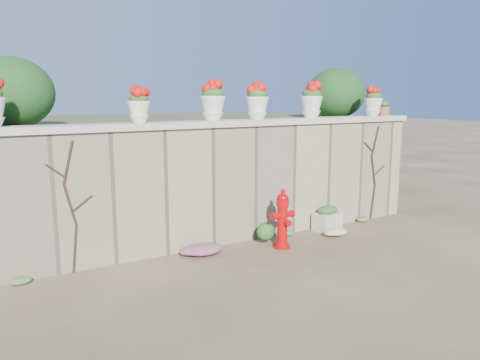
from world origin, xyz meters
TOP-DOWN VIEW (x-y plane):
  - ground at (0.00, 0.00)m, footprint 80.00×80.00m
  - stone_wall at (0.00, 1.80)m, footprint 8.00×0.40m
  - wall_cap at (0.00, 1.80)m, footprint 8.10×0.52m
  - raised_fill at (0.00, 5.00)m, footprint 9.00×6.00m
  - back_shrub_left at (-3.20, 3.00)m, footprint 1.30×1.30m
  - back_shrub_right at (3.40, 3.00)m, footprint 1.30×1.30m
  - vine_left at (-2.67, 1.58)m, footprint 0.60×0.04m
  - vine_right at (3.23, 1.58)m, footprint 0.60×0.04m
  - fire_hydrant at (0.55, 0.99)m, footprint 0.43×0.31m
  - planter_box at (1.91, 1.44)m, footprint 0.62×0.44m
  - green_shrub at (0.49, 1.30)m, footprint 0.54×0.48m
  - magenta_clump at (-0.86, 1.39)m, footprint 0.81×0.54m
  - white_flowers at (1.73, 1.00)m, footprint 0.53×0.43m
  - urn_pot_1 at (-1.57, 1.80)m, footprint 0.34×0.34m
  - urn_pot_2 at (-0.31, 1.80)m, footprint 0.41×0.41m
  - urn_pot_3 at (0.55, 1.80)m, footprint 0.40×0.40m
  - urn_pot_4 at (1.74, 1.80)m, footprint 0.41×0.41m
  - urn_pot_5 at (3.34, 1.80)m, footprint 0.37×0.37m
  - terracotta_pot at (3.66, 1.80)m, footprint 0.25×0.25m

SIDE VIEW (x-z plane):
  - ground at x=0.00m, z-range 0.00..0.00m
  - white_flowers at x=1.73m, z-range 0.00..0.19m
  - magenta_clump at x=-0.86m, z-range 0.00..0.22m
  - planter_box at x=1.91m, z-range -0.02..0.45m
  - green_shrub at x=0.49m, z-range 0.00..0.51m
  - fire_hydrant at x=0.55m, z-range 0.00..1.01m
  - vine_left at x=-2.67m, z-range 0.04..1.94m
  - vine_right at x=3.23m, z-range 0.04..1.94m
  - stone_wall at x=0.00m, z-range 0.00..2.00m
  - raised_fill at x=0.00m, z-range 0.00..2.00m
  - wall_cap at x=0.00m, z-range 2.00..2.10m
  - terracotta_pot at x=3.66m, z-range 2.09..2.39m
  - urn_pot_1 at x=-1.57m, z-range 2.10..2.63m
  - urn_pot_5 at x=3.34m, z-range 2.10..2.67m
  - urn_pot_3 at x=0.55m, z-range 2.10..2.73m
  - urn_pot_4 at x=1.74m, z-range 2.10..2.74m
  - urn_pot_2 at x=-0.31m, z-range 2.10..2.75m
  - back_shrub_left at x=-3.20m, z-range 2.00..3.10m
  - back_shrub_right at x=3.40m, z-range 2.00..3.10m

